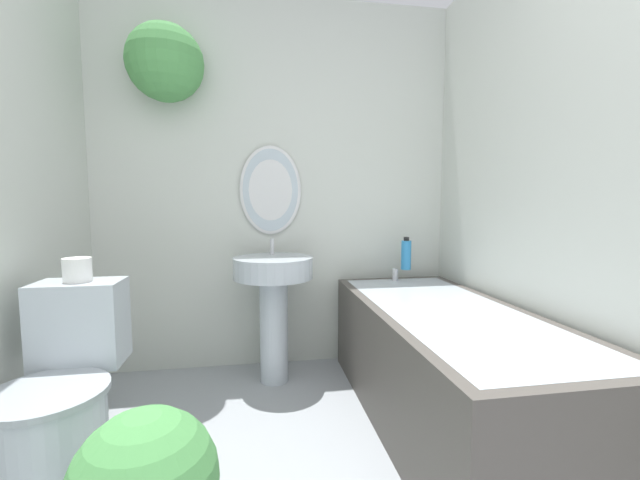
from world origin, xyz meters
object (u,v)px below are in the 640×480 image
at_px(toilet, 60,405).
at_px(bathtub, 447,364).
at_px(pedestal_sink, 274,293).
at_px(toilet_paper_roll, 77,270).
at_px(shampoo_bottle, 406,254).

height_order(toilet, bathtub, toilet).
height_order(pedestal_sink, bathtub, pedestal_sink).
height_order(toilet, toilet_paper_roll, toilet_paper_roll).
relative_size(toilet, shampoo_bottle, 3.54).
relative_size(toilet, bathtub, 0.46).
bearing_deg(toilet_paper_roll, pedestal_sink, 33.98).
height_order(bathtub, toilet_paper_roll, toilet_paper_roll).
distance_m(toilet, toilet_paper_roll, 0.53).
bearing_deg(shampoo_bottle, toilet, -153.18).
xyz_separation_m(toilet, toilet_paper_roll, (0.00, 0.21, 0.48)).
relative_size(pedestal_sink, toilet_paper_roll, 7.86).
bearing_deg(pedestal_sink, shampoo_bottle, 6.18).
height_order(bathtub, shampoo_bottle, shampoo_bottle).
xyz_separation_m(pedestal_sink, toilet_paper_roll, (-0.84, -0.57, 0.26)).
xyz_separation_m(toilet, bathtub, (1.65, 0.17, -0.02)).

